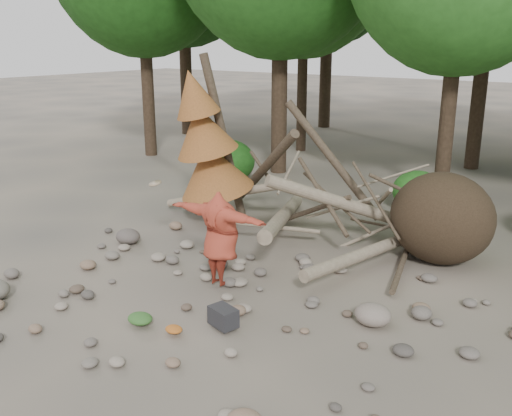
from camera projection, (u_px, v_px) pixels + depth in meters
The scene contains 11 objects.
ground at pixel (219, 302), 10.48m from camera, with size 120.00×120.00×0.00m, color #514C44.
deadfall_pile at pixel (414, 216), 12.38m from camera, with size 8.55×5.24×3.30m.
dead_conifer at pixel (207, 144), 14.24m from camera, with size 2.06×2.16×4.35m.
bush_left at pixel (228, 161), 18.95m from camera, with size 1.80×1.80×1.44m, color #1D5416.
bush_mid at pixel (418, 191), 15.94m from camera, with size 1.40×1.40×1.12m, color #286A1E.
frisbee_thrower at pixel (220, 238), 10.84m from camera, with size 3.55×1.05×1.85m.
backpack at pixel (223, 320), 9.48m from camera, with size 0.48×0.32×0.32m, color black.
cloth_green at pixel (140, 321), 9.59m from camera, with size 0.45×0.38×0.17m, color #2E5A24.
cloth_orange at pixel (174, 332), 9.30m from camera, with size 0.30×0.25×0.11m, color #A3551C.
boulder_mid_right at pixel (373, 315), 9.60m from camera, with size 0.63×0.57×0.38m, color gray.
boulder_mid_left at pixel (128, 236), 13.41m from camera, with size 0.59×0.53×0.36m, color #574E49.
Camera 1 is at (6.12, -7.35, 4.67)m, focal length 40.00 mm.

